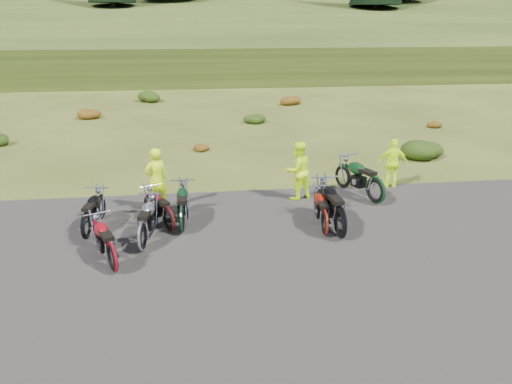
{
  "coord_description": "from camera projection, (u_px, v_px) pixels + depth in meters",
  "views": [
    {
      "loc": [
        -0.59,
        -10.9,
        5.31
      ],
      "look_at": [
        0.98,
        1.5,
        0.86
      ],
      "focal_mm": 35.0,
      "sensor_mm": 36.0,
      "label": 1
    }
  ],
  "objects": [
    {
      "name": "motorcycle_4",
      "position": [
        170.0,
        232.0,
        12.93
      ],
      "size": [
        1.41,
        1.94,
        0.98
      ],
      "primitive_type": null,
      "rotation": [
        0.0,
        0.0,
        2.05
      ],
      "color": "#4F0D0D",
      "rests_on": "ground"
    },
    {
      "name": "hill_slope",
      "position": [
        196.0,
        63.0,
        58.77
      ],
      "size": [
        300.0,
        45.97,
        9.37
      ],
      "primitive_type": null,
      "rotation": [
        0.14,
        0.0,
        0.0
      ],
      "color": "#273812",
      "rests_on": "ground"
    },
    {
      "name": "person_middle",
      "position": [
        156.0,
        181.0,
        14.03
      ],
      "size": [
        0.79,
        0.7,
        1.81
      ],
      "primitive_type": "imported",
      "rotation": [
        0.0,
        0.0,
        3.64
      ],
      "color": "#D2FF0D",
      "rests_on": "ground"
    },
    {
      "name": "motorcycle_2",
      "position": [
        183.0,
        233.0,
        12.87
      ],
      "size": [
        0.73,
        2.05,
        1.07
      ],
      "primitive_type": null,
      "rotation": [
        0.0,
        0.0,
        1.55
      ],
      "color": "black",
      "rests_on": "ground"
    },
    {
      "name": "gravel_pad",
      "position": [
        230.0,
        291.0,
        10.17
      ],
      "size": [
        20.0,
        12.0,
        0.04
      ],
      "primitive_type": "cube",
      "color": "black",
      "rests_on": "ground"
    },
    {
      "name": "shrub_4",
      "position": [
        199.0,
        146.0,
        20.51
      ],
      "size": [
        0.77,
        0.77,
        0.45
      ],
      "primitive_type": "ellipsoid",
      "color": "maroon",
      "rests_on": "ground"
    },
    {
      "name": "shrub_8",
      "position": [
        432.0,
        123.0,
        24.87
      ],
      "size": [
        0.77,
        0.77,
        0.45
      ],
      "primitive_type": "ellipsoid",
      "color": "maroon",
      "rests_on": "ground"
    },
    {
      "name": "shrub_2",
      "position": [
        88.0,
        112.0,
        26.69
      ],
      "size": [
        1.3,
        1.3,
        0.77
      ],
      "primitive_type": "ellipsoid",
      "color": "maroon",
      "rests_on": "ground"
    },
    {
      "name": "shrub_6",
      "position": [
        290.0,
        99.0,
        31.05
      ],
      "size": [
        1.3,
        1.3,
        0.77
      ],
      "primitive_type": "ellipsoid",
      "color": "maroon",
      "rests_on": "ground"
    },
    {
      "name": "person_right_a",
      "position": [
        298.0,
        171.0,
        14.93
      ],
      "size": [
        1.05,
        0.95,
        1.77
      ],
      "primitive_type": "imported",
      "rotation": [
        0.0,
        0.0,
        3.53
      ],
      "color": "#D2FF0D",
      "rests_on": "ground"
    },
    {
      "name": "motorcycle_3",
      "position": [
        143.0,
        251.0,
        11.89
      ],
      "size": [
        0.95,
        2.08,
        1.05
      ],
      "primitive_type": null,
      "rotation": [
        0.0,
        0.0,
        1.43
      ],
      "color": "silver",
      "rests_on": "ground"
    },
    {
      "name": "motorcycle_5",
      "position": [
        339.0,
        238.0,
        12.54
      ],
      "size": [
        0.92,
        2.38,
        1.23
      ],
      "primitive_type": null,
      "rotation": [
        0.0,
        0.0,
        1.63
      ],
      "color": "black",
      "rests_on": "ground"
    },
    {
      "name": "shrub_5",
      "position": [
        254.0,
        117.0,
        25.78
      ],
      "size": [
        1.03,
        1.03,
        0.61
      ],
      "primitive_type": "ellipsoid",
      "color": "black",
      "rests_on": "ground"
    },
    {
      "name": "shrub_7",
      "position": [
        424.0,
        146.0,
        19.5
      ],
      "size": [
        1.56,
        1.56,
        0.92
      ],
      "primitive_type": "ellipsoid",
      "color": "black",
      "rests_on": "ground"
    },
    {
      "name": "shrub_3",
      "position": [
        150.0,
        95.0,
        31.96
      ],
      "size": [
        1.56,
        1.56,
        0.92
      ],
      "primitive_type": "ellipsoid",
      "color": "black",
      "rests_on": "ground"
    },
    {
      "name": "motorcycle_6",
      "position": [
        324.0,
        236.0,
        12.7
      ],
      "size": [
        0.76,
        1.92,
        0.98
      ],
      "primitive_type": null,
      "rotation": [
        0.0,
        0.0,
        1.5
      ],
      "color": "maroon",
      "rests_on": "ground"
    },
    {
      "name": "ground",
      "position": [
        224.0,
        248.0,
        12.04
      ],
      "size": [
        300.0,
        300.0,
        0.0
      ],
      "primitive_type": "plane",
      "color": "#3D4617",
      "rests_on": "ground"
    },
    {
      "name": "motorcycle_1",
      "position": [
        114.0,
        273.0,
        10.88
      ],
      "size": [
        1.37,
        2.05,
        1.02
      ],
      "primitive_type": null,
      "rotation": [
        0.0,
        0.0,
        1.98
      ],
      "color": "maroon",
      "rests_on": "ground"
    },
    {
      "name": "person_right_b",
      "position": [
        393.0,
        164.0,
        15.99
      ],
      "size": [
        0.99,
        0.55,
        1.59
      ],
      "primitive_type": "imported",
      "rotation": [
        0.0,
        0.0,
        2.96
      ],
      "color": "#D2FF0D",
      "rests_on": "ground"
    },
    {
      "name": "motorcycle_7",
      "position": [
        374.0,
        204.0,
        14.81
      ],
      "size": [
        1.56,
        2.45,
        1.22
      ],
      "primitive_type": null,
      "rotation": [
        0.0,
        0.0,
        1.94
      ],
      "color": "#0E3316",
      "rests_on": "ground"
    },
    {
      "name": "motorcycle_0",
      "position": [
        88.0,
        239.0,
        12.48
      ],
      "size": [
        0.88,
        1.99,
        1.01
      ],
      "primitive_type": null,
      "rotation": [
        0.0,
        0.0,
        1.45
      ],
      "color": "black",
      "rests_on": "ground"
    },
    {
      "name": "hill_plateau",
      "position": [
        193.0,
        39.0,
        114.85
      ],
      "size": [
        300.0,
        90.0,
        9.17
      ],
      "primitive_type": "cube",
      "color": "#273812",
      "rests_on": "ground"
    }
  ]
}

